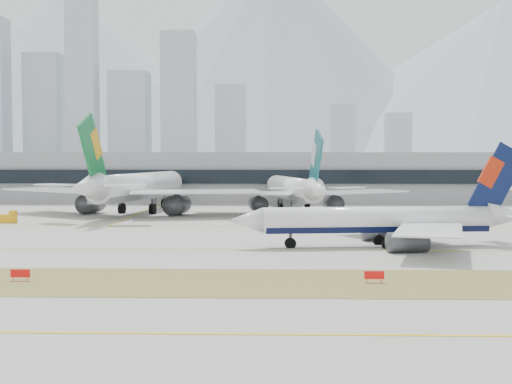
{
  "coord_description": "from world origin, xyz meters",
  "views": [
    {
      "loc": [
        12.01,
        -110.78,
        14.25
      ],
      "look_at": [
        8.26,
        18.0,
        7.5
      ],
      "focal_mm": 50.0,
      "sensor_mm": 36.0,
      "label": 1
    }
  ],
  "objects_px": {
    "widebody_eva": "(135,188)",
    "terminal": "(239,176)",
    "widebody_cathay": "(295,190)",
    "taxiing_airliner": "(388,221)"
  },
  "relations": [
    {
      "from": "widebody_eva",
      "to": "terminal",
      "type": "height_order",
      "value": "widebody_eva"
    },
    {
      "from": "widebody_cathay",
      "to": "terminal",
      "type": "relative_size",
      "value": 0.2
    },
    {
      "from": "taxiing_airliner",
      "to": "terminal",
      "type": "bearing_deg",
      "value": -83.37
    },
    {
      "from": "widebody_eva",
      "to": "terminal",
      "type": "distance_m",
      "value": 59.65
    },
    {
      "from": "widebody_eva",
      "to": "widebody_cathay",
      "type": "bearing_deg",
      "value": -67.37
    },
    {
      "from": "widebody_eva",
      "to": "terminal",
      "type": "xyz_separation_m",
      "value": [
        22.05,
        55.41,
        1.32
      ]
    },
    {
      "from": "taxiing_airliner",
      "to": "widebody_eva",
      "type": "height_order",
      "value": "widebody_eva"
    },
    {
      "from": "taxiing_airliner",
      "to": "widebody_cathay",
      "type": "xyz_separation_m",
      "value": [
        -12.75,
        67.33,
        1.4
      ]
    },
    {
      "from": "widebody_cathay",
      "to": "terminal",
      "type": "distance_m",
      "value": 50.55
    },
    {
      "from": "taxiing_airliner",
      "to": "terminal",
      "type": "distance_m",
      "value": 118.76
    }
  ]
}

